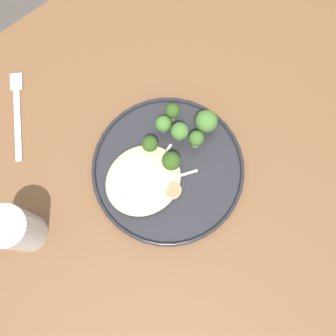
{
  "coord_description": "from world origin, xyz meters",
  "views": [
    {
      "loc": [
        0.07,
        0.1,
        1.52
      ],
      "look_at": [
        -0.05,
        -0.05,
        0.76
      ],
      "focal_mm": 44.77,
      "sensor_mm": 36.0,
      "label": 1
    }
  ],
  "objects_px": {
    "seared_scallop_tilted_round": "(150,186)",
    "broccoli_floret_near_rim": "(206,121)",
    "broccoli_floret_rear_charred": "(171,161)",
    "broccoli_floret_beside_noodles": "(180,132)",
    "broccoli_floret_right_tilted": "(196,139)",
    "dinner_fork": "(17,113)",
    "broccoli_floret_small_sprig": "(150,144)",
    "seared_scallop_rear_pale": "(172,190)",
    "seared_scallop_right_edge": "(126,191)",
    "broccoli_floret_tall_stalk": "(163,124)",
    "water_glass": "(19,230)",
    "seared_scallop_tiny_bay": "(134,183)",
    "dinner_plate": "(168,169)",
    "broccoli_floret_split_head": "(173,111)"
  },
  "relations": [
    {
      "from": "seared_scallop_tilted_round",
      "to": "broccoli_floret_near_rim",
      "type": "relative_size",
      "value": 0.55
    },
    {
      "from": "broccoli_floret_rear_charred",
      "to": "broccoli_floret_beside_noodles",
      "type": "height_order",
      "value": "broccoli_floret_beside_noodles"
    },
    {
      "from": "broccoli_floret_right_tilted",
      "to": "dinner_fork",
      "type": "distance_m",
      "value": 0.36
    },
    {
      "from": "broccoli_floret_right_tilted",
      "to": "broccoli_floret_small_sprig",
      "type": "height_order",
      "value": "broccoli_floret_small_sprig"
    },
    {
      "from": "seared_scallop_rear_pale",
      "to": "broccoli_floret_near_rim",
      "type": "bearing_deg",
      "value": -154.99
    },
    {
      "from": "seared_scallop_right_edge",
      "to": "broccoli_floret_tall_stalk",
      "type": "height_order",
      "value": "broccoli_floret_tall_stalk"
    },
    {
      "from": "broccoli_floret_tall_stalk",
      "to": "broccoli_floret_beside_noodles",
      "type": "relative_size",
      "value": 0.81
    },
    {
      "from": "broccoli_floret_rear_charred",
      "to": "seared_scallop_tilted_round",
      "type": "bearing_deg",
      "value": 8.31
    },
    {
      "from": "seared_scallop_tilted_round",
      "to": "dinner_fork",
      "type": "relative_size",
      "value": 0.18
    },
    {
      "from": "water_glass",
      "to": "broccoli_floret_near_rim",
      "type": "bearing_deg",
      "value": 173.14
    },
    {
      "from": "broccoli_floret_tall_stalk",
      "to": "broccoli_floret_small_sprig",
      "type": "relative_size",
      "value": 0.88
    },
    {
      "from": "seared_scallop_tiny_bay",
      "to": "seared_scallop_tilted_round",
      "type": "height_order",
      "value": "same"
    },
    {
      "from": "dinner_plate",
      "to": "dinner_fork",
      "type": "xyz_separation_m",
      "value": [
        0.16,
        -0.28,
        -0.01
      ]
    },
    {
      "from": "seared_scallop_tiny_bay",
      "to": "broccoli_floret_right_tilted",
      "type": "distance_m",
      "value": 0.14
    },
    {
      "from": "seared_scallop_tiny_bay",
      "to": "broccoli_floret_tall_stalk",
      "type": "bearing_deg",
      "value": -155.06
    },
    {
      "from": "seared_scallop_rear_pale",
      "to": "broccoli_floret_near_rim",
      "type": "relative_size",
      "value": 0.6
    },
    {
      "from": "seared_scallop_right_edge",
      "to": "broccoli_floret_small_sprig",
      "type": "bearing_deg",
      "value": -156.5
    },
    {
      "from": "seared_scallop_rear_pale",
      "to": "broccoli_floret_right_tilted",
      "type": "xyz_separation_m",
      "value": [
        -0.09,
        -0.05,
        0.02
      ]
    },
    {
      "from": "seared_scallop_tilted_round",
      "to": "broccoli_floret_tall_stalk",
      "type": "bearing_deg",
      "value": -140.91
    },
    {
      "from": "broccoli_floret_split_head",
      "to": "broccoli_floret_rear_charred",
      "type": "distance_m",
      "value": 0.1
    },
    {
      "from": "broccoli_floret_beside_noodles",
      "to": "broccoli_floret_tall_stalk",
      "type": "bearing_deg",
      "value": -68.8
    },
    {
      "from": "broccoli_floret_right_tilted",
      "to": "broccoli_floret_split_head",
      "type": "distance_m",
      "value": 0.07
    },
    {
      "from": "dinner_plate",
      "to": "dinner_fork",
      "type": "relative_size",
      "value": 1.73
    },
    {
      "from": "dinner_plate",
      "to": "broccoli_floret_split_head",
      "type": "xyz_separation_m",
      "value": [
        -0.07,
        -0.08,
        0.03
      ]
    },
    {
      "from": "dinner_fork",
      "to": "broccoli_floret_small_sprig",
      "type": "bearing_deg",
      "value": 125.12
    },
    {
      "from": "seared_scallop_tiny_bay",
      "to": "broccoli_floret_tall_stalk",
      "type": "distance_m",
      "value": 0.12
    },
    {
      "from": "broccoli_floret_split_head",
      "to": "seared_scallop_rear_pale",
      "type": "bearing_deg",
      "value": 51.24
    },
    {
      "from": "broccoli_floret_small_sprig",
      "to": "broccoli_floret_near_rim",
      "type": "bearing_deg",
      "value": 164.78
    },
    {
      "from": "broccoli_floret_rear_charred",
      "to": "broccoli_floret_near_rim",
      "type": "xyz_separation_m",
      "value": [
        -0.1,
        -0.02,
        0.0
      ]
    },
    {
      "from": "broccoli_floret_right_tilted",
      "to": "broccoli_floret_small_sprig",
      "type": "bearing_deg",
      "value": -31.15
    },
    {
      "from": "seared_scallop_tiny_bay",
      "to": "seared_scallop_tilted_round",
      "type": "bearing_deg",
      "value": 129.35
    },
    {
      "from": "broccoli_floret_near_rim",
      "to": "dinner_fork",
      "type": "bearing_deg",
      "value": -43.58
    },
    {
      "from": "seared_scallop_tiny_bay",
      "to": "broccoli_floret_tall_stalk",
      "type": "height_order",
      "value": "broccoli_floret_tall_stalk"
    },
    {
      "from": "broccoli_floret_split_head",
      "to": "broccoli_floret_near_rim",
      "type": "height_order",
      "value": "broccoli_floret_near_rim"
    },
    {
      "from": "seared_scallop_right_edge",
      "to": "broccoli_floret_near_rim",
      "type": "bearing_deg",
      "value": -177.76
    },
    {
      "from": "broccoli_floret_split_head",
      "to": "broccoli_floret_small_sprig",
      "type": "relative_size",
      "value": 0.97
    },
    {
      "from": "broccoli_floret_right_tilted",
      "to": "dinner_fork",
      "type": "relative_size",
      "value": 0.3
    },
    {
      "from": "broccoli_floret_right_tilted",
      "to": "broccoli_floret_beside_noodles",
      "type": "xyz_separation_m",
      "value": [
        0.02,
        -0.03,
        0.01
      ]
    },
    {
      "from": "seared_scallop_rear_pale",
      "to": "broccoli_floret_small_sprig",
      "type": "bearing_deg",
      "value": -101.82
    },
    {
      "from": "broccoli_floret_rear_charred",
      "to": "broccoli_floret_near_rim",
      "type": "distance_m",
      "value": 0.1
    },
    {
      "from": "seared_scallop_tilted_round",
      "to": "broccoli_floret_near_rim",
      "type": "bearing_deg",
      "value": -170.1
    },
    {
      "from": "broccoli_floret_near_rim",
      "to": "dinner_fork",
      "type": "relative_size",
      "value": 0.33
    },
    {
      "from": "dinner_plate",
      "to": "broccoli_floret_beside_noodles",
      "type": "xyz_separation_m",
      "value": [
        -0.06,
        -0.04,
        0.04
      ]
    },
    {
      "from": "seared_scallop_rear_pale",
      "to": "broccoli_floret_rear_charred",
      "type": "bearing_deg",
      "value": -126.46
    },
    {
      "from": "dinner_plate",
      "to": "broccoli_floret_rear_charred",
      "type": "bearing_deg",
      "value": -165.16
    },
    {
      "from": "dinner_plate",
      "to": "broccoli_floret_tall_stalk",
      "type": "distance_m",
      "value": 0.09
    },
    {
      "from": "broccoli_floret_beside_noodles",
      "to": "seared_scallop_tiny_bay",
      "type": "bearing_deg",
      "value": 8.59
    },
    {
      "from": "seared_scallop_tiny_bay",
      "to": "broccoli_floret_right_tilted",
      "type": "relative_size",
      "value": 0.5
    },
    {
      "from": "seared_scallop_right_edge",
      "to": "seared_scallop_rear_pale",
      "type": "bearing_deg",
      "value": 142.24
    },
    {
      "from": "seared_scallop_right_edge",
      "to": "broccoli_floret_rear_charred",
      "type": "bearing_deg",
      "value": 173.54
    }
  ]
}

